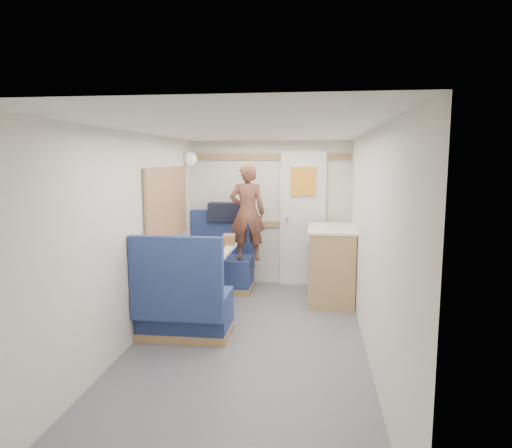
# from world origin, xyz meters

# --- Properties ---
(floor) EXTENTS (4.50, 4.50, 0.00)m
(floor) POSITION_xyz_m (0.00, 0.00, 0.00)
(floor) COLOR #515156
(floor) RESTS_ON ground
(ceiling) EXTENTS (4.50, 4.50, 0.00)m
(ceiling) POSITION_xyz_m (0.00, 0.00, 2.00)
(ceiling) COLOR silver
(ceiling) RESTS_ON wall_back
(wall_back) EXTENTS (2.20, 0.02, 2.00)m
(wall_back) POSITION_xyz_m (0.00, 2.25, 1.00)
(wall_back) COLOR silver
(wall_back) RESTS_ON floor
(wall_left) EXTENTS (0.02, 4.50, 2.00)m
(wall_left) POSITION_xyz_m (-1.10, 0.00, 1.00)
(wall_left) COLOR silver
(wall_left) RESTS_ON floor
(wall_right) EXTENTS (0.02, 4.50, 2.00)m
(wall_right) POSITION_xyz_m (1.10, 0.00, 1.00)
(wall_right) COLOR silver
(wall_right) RESTS_ON floor
(oak_trim_low) EXTENTS (2.15, 0.02, 0.08)m
(oak_trim_low) POSITION_xyz_m (0.00, 2.23, 0.85)
(oak_trim_low) COLOR #916241
(oak_trim_low) RESTS_ON wall_back
(oak_trim_high) EXTENTS (2.15, 0.02, 0.08)m
(oak_trim_high) POSITION_xyz_m (0.00, 2.23, 1.78)
(oak_trim_high) COLOR #916241
(oak_trim_high) RESTS_ON wall_back
(side_window) EXTENTS (0.04, 1.30, 0.72)m
(side_window) POSITION_xyz_m (-1.08, 1.00, 1.25)
(side_window) COLOR #AABA9E
(side_window) RESTS_ON wall_left
(rear_door) EXTENTS (0.62, 0.12, 1.86)m
(rear_door) POSITION_xyz_m (0.45, 2.22, 0.97)
(rear_door) COLOR white
(rear_door) RESTS_ON wall_back
(dinette_table) EXTENTS (0.62, 0.92, 0.72)m
(dinette_table) POSITION_xyz_m (-0.65, 1.00, 0.57)
(dinette_table) COLOR white
(dinette_table) RESTS_ON floor
(bench_far) EXTENTS (0.90, 0.59, 1.05)m
(bench_far) POSITION_xyz_m (-0.65, 1.86, 0.30)
(bench_far) COLOR navy
(bench_far) RESTS_ON floor
(bench_near) EXTENTS (0.90, 0.59, 1.05)m
(bench_near) POSITION_xyz_m (-0.65, 0.14, 0.30)
(bench_near) COLOR navy
(bench_near) RESTS_ON floor
(ledge) EXTENTS (0.90, 0.14, 0.04)m
(ledge) POSITION_xyz_m (-0.65, 2.12, 0.88)
(ledge) COLOR #916241
(ledge) RESTS_ON bench_far
(dome_light) EXTENTS (0.20, 0.20, 0.20)m
(dome_light) POSITION_xyz_m (-1.04, 1.85, 1.75)
(dome_light) COLOR white
(dome_light) RESTS_ON wall_left
(galley_counter) EXTENTS (0.57, 0.92, 0.92)m
(galley_counter) POSITION_xyz_m (0.82, 1.55, 0.47)
(galley_counter) COLOR #916241
(galley_counter) RESTS_ON floor
(person) EXTENTS (0.49, 0.35, 1.24)m
(person) POSITION_xyz_m (-0.25, 1.70, 1.07)
(person) COLOR brown
(person) RESTS_ON bench_far
(duffel_bag) EXTENTS (0.54, 0.29, 0.25)m
(duffel_bag) POSITION_xyz_m (-0.58, 2.12, 1.03)
(duffel_bag) COLOR black
(duffel_bag) RESTS_ON ledge
(tray) EXTENTS (0.33, 0.38, 0.02)m
(tray) POSITION_xyz_m (-0.47, 0.83, 0.73)
(tray) COLOR white
(tray) RESTS_ON dinette_table
(orange_fruit) EXTENTS (0.07, 0.07, 0.07)m
(orange_fruit) POSITION_xyz_m (-0.43, 0.87, 0.77)
(orange_fruit) COLOR orange
(orange_fruit) RESTS_ON tray
(cheese_block) EXTENTS (0.12, 0.09, 0.04)m
(cheese_block) POSITION_xyz_m (-0.60, 0.64, 0.76)
(cheese_block) COLOR #F2E48C
(cheese_block) RESTS_ON tray
(wine_glass) EXTENTS (0.08, 0.08, 0.17)m
(wine_glass) POSITION_xyz_m (-0.67, 0.93, 0.84)
(wine_glass) COLOR white
(wine_glass) RESTS_ON dinette_table
(tumbler_left) EXTENTS (0.06, 0.06, 0.10)m
(tumbler_left) POSITION_xyz_m (-0.74, 0.67, 0.77)
(tumbler_left) COLOR white
(tumbler_left) RESTS_ON dinette_table
(beer_glass) EXTENTS (0.06, 0.06, 0.10)m
(beer_glass) POSITION_xyz_m (-0.45, 1.07, 0.77)
(beer_glass) COLOR brown
(beer_glass) RESTS_ON dinette_table
(pepper_grinder) EXTENTS (0.04, 0.04, 0.10)m
(pepper_grinder) POSITION_xyz_m (-0.69, 1.01, 0.77)
(pepper_grinder) COLOR black
(pepper_grinder) RESTS_ON dinette_table
(salt_grinder) EXTENTS (0.04, 0.04, 0.09)m
(salt_grinder) POSITION_xyz_m (-0.72, 0.90, 0.76)
(salt_grinder) COLOR white
(salt_grinder) RESTS_ON dinette_table
(bread_loaf) EXTENTS (0.18, 0.28, 0.11)m
(bread_loaf) POSITION_xyz_m (-0.43, 1.37, 0.78)
(bread_loaf) COLOR brown
(bread_loaf) RESTS_ON dinette_table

